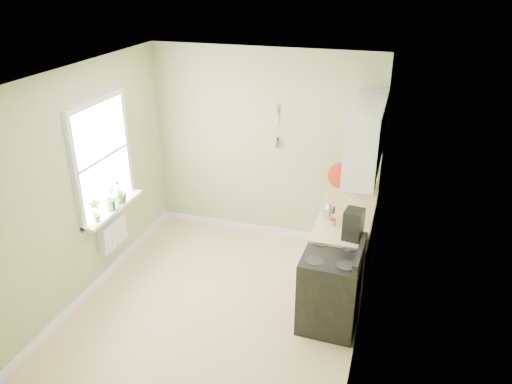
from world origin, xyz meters
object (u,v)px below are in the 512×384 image
(stove, at_px, (331,288))
(kettle, at_px, (328,212))
(stand_mixer, at_px, (353,178))
(coffee_maker, at_px, (353,225))

(stove, distance_m, kettle, 0.92)
(stove, height_order, kettle, kettle)
(stove, xyz_separation_m, stand_mixer, (-0.01, 1.64, 0.63))
(stove, xyz_separation_m, coffee_maker, (0.15, 0.34, 0.63))
(coffee_maker, bearing_deg, stand_mixer, 96.92)
(stand_mixer, bearing_deg, kettle, -100.23)
(stove, bearing_deg, kettle, 104.44)
(stove, xyz_separation_m, kettle, (-0.18, 0.70, 0.57))
(stand_mixer, height_order, kettle, stand_mixer)
(stand_mixer, bearing_deg, stove, -89.67)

